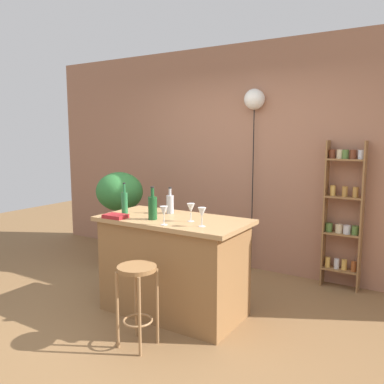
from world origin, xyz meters
name	(u,v)px	position (x,y,z in m)	size (l,w,h in m)	color
ground	(155,324)	(0.00, 0.00, 0.00)	(12.00, 12.00, 0.00)	brown
back_wall	(247,158)	(0.00, 1.95, 1.40)	(6.40, 0.10, 2.80)	#9E6B51
kitchen_counter	(174,265)	(0.00, 0.30, 0.47)	(1.41, 0.72, 0.92)	olive
bar_stool	(137,288)	(0.11, -0.37, 0.49)	(0.31, 0.31, 0.67)	#997047
spice_shelf	(343,213)	(1.21, 1.80, 0.85)	(0.40, 0.15, 1.63)	olive
plant_stool	(121,252)	(-1.31, 1.02, 0.20)	(0.30, 0.30, 0.41)	#2D2823
potted_plant	(120,196)	(-1.31, 1.02, 0.93)	(0.61, 0.55, 0.83)	#935B3D
bottle_vinegar	(125,202)	(-0.52, 0.22, 1.04)	(0.06, 0.06, 0.31)	#236638
bottle_sauce_amber	(170,204)	(-0.16, 0.47, 1.02)	(0.07, 0.07, 0.26)	#B2B2B7
bottle_spirits_clear	(153,207)	(-0.13, 0.15, 1.04)	(0.08, 0.08, 0.30)	#194C23
wine_glass_left	(191,209)	(0.22, 0.27, 1.04)	(0.07, 0.07, 0.16)	silver
wine_glass_center	(202,213)	(0.40, 0.14, 1.04)	(0.07, 0.07, 0.16)	silver
wine_glass_right	(164,212)	(0.09, 0.02, 1.04)	(0.07, 0.07, 0.16)	silver
cookbook	(115,216)	(-0.46, 0.02, 0.94)	(0.21, 0.15, 0.04)	maroon
pendant_globe_light	(254,101)	(0.13, 1.84, 2.10)	(0.25, 0.25, 2.24)	black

